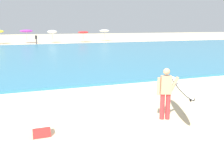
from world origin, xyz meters
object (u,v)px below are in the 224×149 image
at_px(beach_umbrella_2, 26,31).
at_px(beach_umbrella_5, 104,31).
at_px(surfer_with_board, 173,89).
at_px(cooler_box, 41,130).
at_px(beach_umbrella_4, 83,32).
at_px(beach_umbrella_3, 52,32).
at_px(beachgoer_near_row_left, 36,39).

height_order(beach_umbrella_2, beach_umbrella_5, beach_umbrella_2).
height_order(surfer_with_board, cooler_box, surfer_with_board).
distance_m(surfer_with_board, beach_umbrella_4, 37.59).
xyz_separation_m(beach_umbrella_2, beach_umbrella_4, (9.77, -0.76, -0.30)).
distance_m(beach_umbrella_4, beach_umbrella_5, 4.88).
xyz_separation_m(beach_umbrella_4, cooler_box, (-9.30, -37.12, -1.59)).
relative_size(beach_umbrella_4, cooler_box, 4.20).
relative_size(beach_umbrella_3, beach_umbrella_5, 0.98).
relative_size(beach_umbrella_2, beach_umbrella_3, 1.04).
xyz_separation_m(surfer_with_board, beach_umbrella_5, (9.70, 38.89, 0.95)).
xyz_separation_m(surfer_with_board, beach_umbrella_3, (-0.38, 37.30, 0.88)).
distance_m(beach_umbrella_3, cooler_box, 37.41).
bearing_deg(cooler_box, beach_umbrella_2, 90.70).
distance_m(beach_umbrella_2, cooler_box, 37.93).
bearing_deg(beach_umbrella_2, beachgoer_near_row_left, -60.31).
distance_m(surfer_with_board, beachgoer_near_row_left, 35.56).
distance_m(surfer_with_board, cooler_box, 4.27).
height_order(beach_umbrella_5, beachgoer_near_row_left, beach_umbrella_5).
distance_m(beach_umbrella_4, beachgoer_near_row_left, 8.54).
bearing_deg(beach_umbrella_3, cooler_box, -95.85).
xyz_separation_m(beach_umbrella_2, beach_umbrella_5, (14.35, 0.89, -0.09)).
distance_m(surfer_with_board, beach_umbrella_2, 38.29).
xyz_separation_m(beach_umbrella_5, cooler_box, (-13.89, -38.77, -1.79)).
bearing_deg(surfer_with_board, beachgoer_near_row_left, 95.13).
distance_m(beach_umbrella_2, beachgoer_near_row_left, 3.21).
xyz_separation_m(beach_umbrella_3, beach_umbrella_4, (5.49, -0.06, -0.14)).
height_order(beach_umbrella_4, beachgoer_near_row_left, beach_umbrella_4).
height_order(surfer_with_board, beachgoer_near_row_left, surfer_with_board).
relative_size(beach_umbrella_5, cooler_box, 4.65).
bearing_deg(beach_umbrella_5, beach_umbrella_2, -176.44).
height_order(beach_umbrella_3, beach_umbrella_4, beach_umbrella_3).
relative_size(surfer_with_board, beach_umbrella_2, 1.07).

